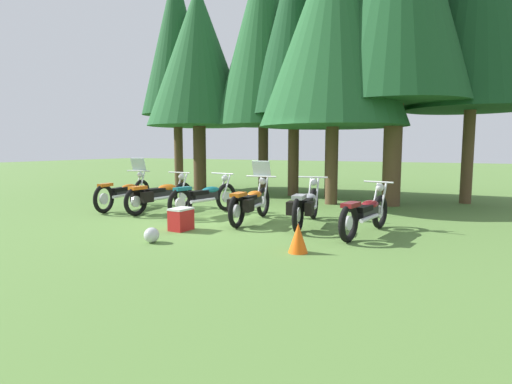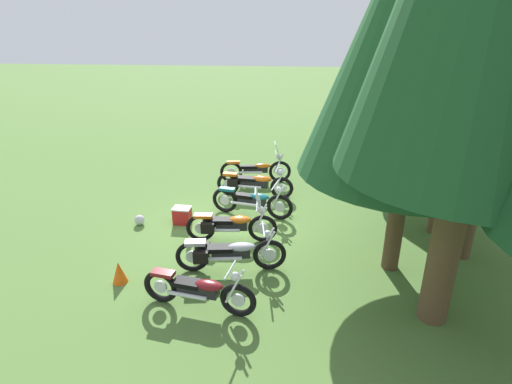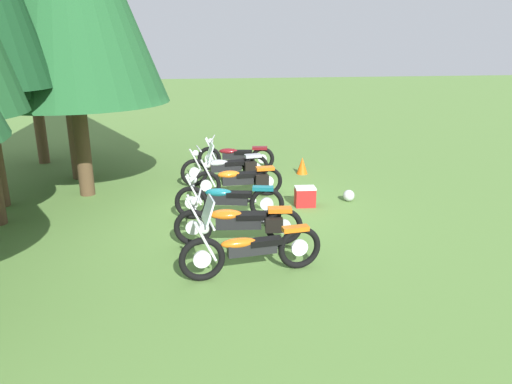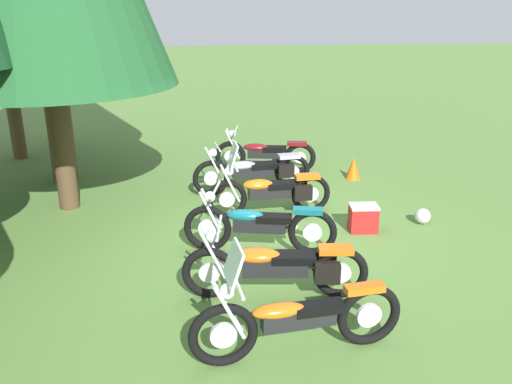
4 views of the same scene
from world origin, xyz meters
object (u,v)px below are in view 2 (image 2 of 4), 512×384
object	(u,v)px
motorcycle_2	(252,201)
pine_tree_1	(428,17)
dropped_helmet	(140,220)
motorcycle_3	(230,224)
pine_tree_5	(426,17)
motorcycle_1	(253,183)
motorcycle_5	(199,290)
motorcycle_0	(257,169)
motorcycle_4	(229,252)
traffic_cone	(119,272)
picnic_cooler	(182,215)

from	to	relation	value
motorcycle_2	pine_tree_1	size ratio (longest dim) A/B	0.29
motorcycle_2	dropped_helmet	xyz separation A→B (m)	(0.81, -2.97, -0.32)
motorcycle_3	pine_tree_5	size ratio (longest dim) A/B	0.28
motorcycle_1	motorcycle_5	distance (m)	5.47
pine_tree_1	pine_tree_5	bearing A→B (deg)	-16.34
motorcycle_0	motorcycle_4	size ratio (longest dim) A/B	0.99
motorcycle_1	traffic_cone	xyz separation A→B (m)	(4.74, -2.37, -0.22)
pine_tree_5	picnic_cooler	size ratio (longest dim) A/B	16.57
motorcycle_1	motorcycle_3	xyz separation A→B (m)	(2.83, -0.30, 0.01)
pine_tree_1	pine_tree_5	size ratio (longest dim) A/B	0.98
motorcycle_3	pine_tree_5	distance (m)	6.03
motorcycle_2	pine_tree_5	bearing A→B (deg)	-22.81
motorcycle_4	traffic_cone	bearing A→B (deg)	-171.57
motorcycle_4	traffic_cone	world-z (taller)	motorcycle_4
motorcycle_5	picnic_cooler	bearing A→B (deg)	119.77
motorcycle_0	motorcycle_5	world-z (taller)	motorcycle_0
motorcycle_5	pine_tree_5	xyz separation A→B (m)	(-1.80, 3.92, 4.72)
motorcycle_0	traffic_cone	bearing A→B (deg)	-118.54
pine_tree_1	dropped_helmet	xyz separation A→B (m)	(4.34, -7.98, -5.03)
dropped_helmet	motorcycle_5	bearing A→B (deg)	35.61
dropped_helmet	pine_tree_5	bearing A→B (deg)	76.65
motorcycle_1	motorcycle_4	bearing A→B (deg)	-85.53
pine_tree_5	traffic_cone	distance (m)	7.66
motorcycle_1	picnic_cooler	distance (m)	2.64
motorcycle_1	pine_tree_5	xyz separation A→B (m)	(3.65, 3.41, 4.70)
pine_tree_5	dropped_helmet	distance (m)	8.17
pine_tree_1	dropped_helmet	distance (m)	10.38
motorcycle_0	pine_tree_5	world-z (taller)	pine_tree_5
motorcycle_1	dropped_helmet	bearing A→B (deg)	-136.55
motorcycle_2	motorcycle_5	distance (m)	4.14
motorcycle_1	motorcycle_2	distance (m)	1.35
picnic_cooler	traffic_cone	size ratio (longest dim) A/B	1.01
motorcycle_2	motorcycle_3	world-z (taller)	motorcycle_3
motorcycle_5	pine_tree_1	distance (m)	10.59
motorcycle_2	pine_tree_5	world-z (taller)	pine_tree_5
dropped_helmet	motorcycle_0	bearing A→B (deg)	139.65
pine_tree_1	traffic_cone	bearing A→B (deg)	-47.26
motorcycle_3	traffic_cone	distance (m)	2.83
motorcycle_1	picnic_cooler	bearing A→B (deg)	-125.01
motorcycle_1	motorcycle_4	world-z (taller)	motorcycle_4
motorcycle_5	pine_tree_1	bearing A→B (deg)	63.87
motorcycle_1	picnic_cooler	world-z (taller)	motorcycle_1
motorcycle_1	dropped_helmet	xyz separation A→B (m)	(2.16, -2.87, -0.32)
motorcycle_4	picnic_cooler	bearing A→B (deg)	119.21
motorcycle_0	motorcycle_4	xyz separation A→B (m)	(5.32, -0.14, -0.01)
motorcycle_3	motorcycle_1	bearing A→B (deg)	80.02
motorcycle_5	motorcycle_2	bearing A→B (deg)	91.80
motorcycle_0	dropped_helmet	size ratio (longest dim) A/B	8.69
motorcycle_3	traffic_cone	bearing A→B (deg)	-141.35
motorcycle_4	picnic_cooler	xyz separation A→B (m)	(-2.13, -1.60, -0.22)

